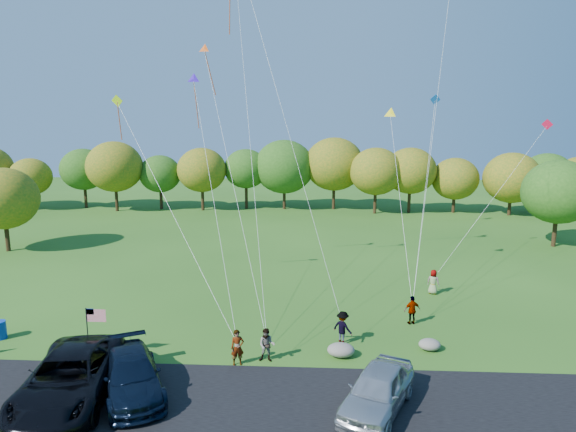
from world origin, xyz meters
name	(u,v)px	position (x,y,z in m)	size (l,w,h in m)	color
ground	(239,356)	(0.00, 0.00, 0.00)	(140.00, 140.00, 0.00)	#295618
asphalt_lane	(224,403)	(0.00, -4.00, 0.03)	(44.00, 6.00, 0.06)	black
treeline	(292,173)	(0.84, 36.26, 4.70)	(75.24, 28.00, 8.33)	#3C2A15
minivan_dark	(69,378)	(-6.03, -4.14, 1.00)	(3.11, 6.74, 1.87)	black
minivan_navy	(131,375)	(-3.81, -3.50, 0.83)	(2.17, 5.34, 1.55)	black
minivan_silver	(377,390)	(5.88, -4.20, 0.87)	(1.91, 4.75, 1.62)	#ABAEB6
flyer_a	(237,348)	(0.05, -0.80, 0.82)	(0.60, 0.39, 1.65)	#4C4C59
flyer_b	(267,345)	(1.34, -0.39, 0.78)	(0.76, 0.59, 1.56)	#4C4C59
flyer_c	(343,328)	(4.87, 1.69, 0.82)	(1.06, 0.61, 1.64)	#4C4C59
flyer_d	(412,310)	(8.73, 4.30, 0.78)	(0.92, 0.38, 1.57)	#4C4C59
flyer_e	(433,282)	(10.93, 9.23, 0.78)	(0.76, 0.49, 1.56)	#4C4C59
trash_barrel	(0,330)	(-12.29, 1.31, 0.46)	(0.61, 0.61, 0.92)	#0B35A7
flag_assembly	(93,321)	(-6.54, -0.70, 1.88)	(0.93, 0.60, 2.51)	black
boulder_near	(341,350)	(4.73, 0.26, 0.32)	(1.28, 1.00, 0.64)	#9A9886
boulder_far	(430,345)	(9.00, 1.17, 0.27)	(1.04, 0.87, 0.54)	gray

